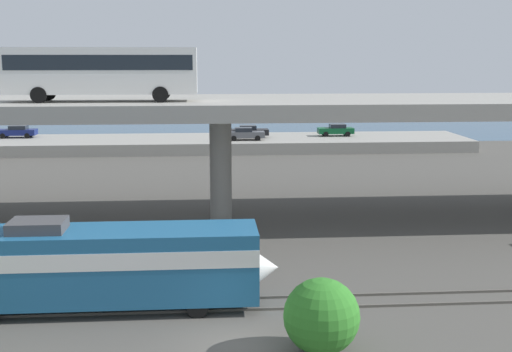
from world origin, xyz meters
The scene contains 13 objects.
ground_plane centered at (0.00, 0.00, 0.00)m, with size 260.00×260.00×0.00m, color #4C4944.
rail_strip_near centered at (0.00, 3.28, 0.06)m, with size 110.00×0.12×0.12m, color #59544C.
rail_strip_far centered at (0.00, 4.72, 0.06)m, with size 110.00×0.12×0.12m, color #59544C.
train_locomotive centered at (-5.21, 4.00, 2.19)m, with size 15.37×3.04×4.18m.
highway_overpass centered at (0.00, 20.00, 7.67)m, with size 96.00×11.63×8.37m.
transit_bus_on_overpass centered at (-7.49, 18.19, 10.43)m, with size 12.00×2.68×3.40m.
pier_parking_lot centered at (0.00, 55.00, 0.68)m, with size 61.85×10.99×1.36m, color gray.
parked_car_0 centered at (-24.03, 57.17, 2.13)m, with size 4.66×1.93×1.50m.
parked_car_1 centered at (4.29, 55.17, 2.13)m, with size 4.55×1.94×1.50m.
parked_car_2 centered at (3.61, 52.73, 2.13)m, with size 4.52×1.82×1.50m.
parked_car_3 centered at (15.16, 55.92, 2.13)m, with size 4.42×1.82×1.50m.
harbor_water centered at (0.00, 78.00, 0.00)m, with size 140.00×36.00×0.01m, color #2D5170.
shrub_right centered at (3.34, -1.10, 1.47)m, with size 2.95×2.95×2.95m, color #2F7926.
Camera 1 is at (-0.94, -24.48, 11.28)m, focal length 46.04 mm.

